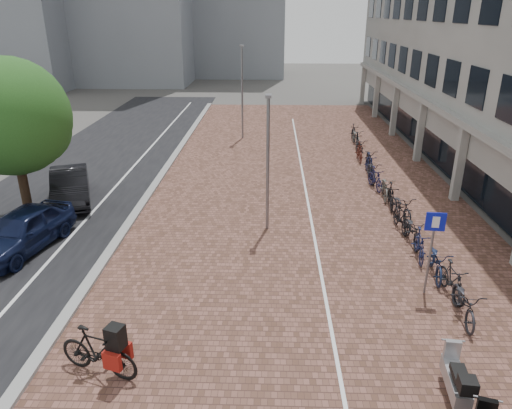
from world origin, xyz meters
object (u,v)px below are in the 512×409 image
Objects in this scene: car_dark at (70,186)px; parking_sign at (433,240)px; car_navy at (22,230)px; scooter_front at (456,378)px; hero_bike at (98,351)px.

parking_sign is at bearing -49.04° from car_dark.
car_navy is 2.70× the size of scooter_front.
car_dark is 2.06× the size of hero_bike.
car_dark reaches higher than scooter_front.
scooter_front is 4.41m from parking_sign.
car_navy is at bearing 175.71° from parking_sign.
parking_sign is (0.61, 4.18, 1.26)m from scooter_front.
hero_bike is at bearing -86.78° from car_dark.
car_dark is 1.66× the size of parking_sign.
parking_sign is at bearing 88.07° from scooter_front.
parking_sign is at bearing 1.78° from car_navy.
car_navy reaches higher than scooter_front.
parking_sign is at bearing -48.74° from hero_bike.
car_dark is at bearing 158.49° from parking_sign.
hero_bike is at bearing -150.93° from parking_sign.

